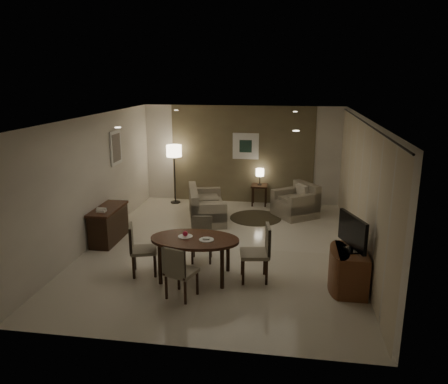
% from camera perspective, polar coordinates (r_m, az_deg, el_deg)
% --- Properties ---
extents(room_shell, '(5.50, 7.00, 2.70)m').
position_cam_1_polar(room_shell, '(9.18, 0.19, 1.53)').
color(room_shell, beige).
rests_on(room_shell, ground).
extents(taupe_accent, '(3.96, 0.03, 2.70)m').
position_cam_1_polar(taupe_accent, '(12.17, 2.38, 4.87)').
color(taupe_accent, brown).
rests_on(taupe_accent, wall_back).
extents(curtain_wall, '(0.08, 6.70, 2.58)m').
position_cam_1_polar(curtain_wall, '(8.80, 17.31, 0.04)').
color(curtain_wall, beige).
rests_on(curtain_wall, wall_right).
extents(curtain_rod, '(0.03, 6.80, 0.03)m').
position_cam_1_polar(curtain_rod, '(8.57, 18.00, 8.60)').
color(curtain_rod, black).
rests_on(curtain_rod, wall_right).
extents(art_back_frame, '(0.72, 0.03, 0.72)m').
position_cam_1_polar(art_back_frame, '(12.09, 2.85, 6.00)').
color(art_back_frame, silver).
rests_on(art_back_frame, wall_back).
extents(art_back_canvas, '(0.34, 0.01, 0.34)m').
position_cam_1_polar(art_back_canvas, '(12.08, 2.84, 5.99)').
color(art_back_canvas, '#1B3226').
rests_on(art_back_canvas, wall_back).
extents(art_left_frame, '(0.03, 0.60, 0.80)m').
position_cam_1_polar(art_left_frame, '(10.57, -13.95, 5.65)').
color(art_left_frame, silver).
rests_on(art_left_frame, wall_left).
extents(art_left_canvas, '(0.01, 0.46, 0.64)m').
position_cam_1_polar(art_left_canvas, '(10.56, -13.87, 5.65)').
color(art_left_canvas, gray).
rests_on(art_left_canvas, wall_left).
extents(downlight_nl, '(0.10, 0.10, 0.01)m').
position_cam_1_polar(downlight_nl, '(7.21, -13.70, 8.18)').
color(downlight_nl, white).
rests_on(downlight_nl, ceiling).
extents(downlight_nr, '(0.10, 0.10, 0.01)m').
position_cam_1_polar(downlight_nr, '(6.67, 9.39, 7.89)').
color(downlight_nr, white).
rests_on(downlight_nr, ceiling).
extents(downlight_fl, '(0.10, 0.10, 0.01)m').
position_cam_1_polar(downlight_fl, '(10.61, -6.27, 10.58)').
color(downlight_fl, white).
rests_on(downlight_fl, ceiling).
extents(downlight_fr, '(0.10, 0.10, 0.01)m').
position_cam_1_polar(downlight_fr, '(10.25, 9.29, 10.32)').
color(downlight_fr, white).
rests_on(downlight_fr, ceiling).
extents(console_desk, '(0.48, 1.20, 0.75)m').
position_cam_1_polar(console_desk, '(9.76, -14.83, -4.12)').
color(console_desk, '#492317').
rests_on(console_desk, floor).
extents(telephone, '(0.20, 0.14, 0.09)m').
position_cam_1_polar(telephone, '(9.37, -15.72, -2.25)').
color(telephone, white).
rests_on(telephone, console_desk).
extents(tv_cabinet, '(0.48, 0.90, 0.70)m').
position_cam_1_polar(tv_cabinet, '(7.67, 16.21, -9.78)').
color(tv_cabinet, brown).
rests_on(tv_cabinet, floor).
extents(flat_tv, '(0.36, 0.85, 0.60)m').
position_cam_1_polar(flat_tv, '(7.42, 16.44, -5.06)').
color(flat_tv, black).
rests_on(flat_tv, tv_cabinet).
extents(dining_table, '(1.57, 0.98, 0.73)m').
position_cam_1_polar(dining_table, '(7.81, -3.80, -8.59)').
color(dining_table, '#492317').
rests_on(dining_table, floor).
extents(chair_near, '(0.56, 0.56, 0.90)m').
position_cam_1_polar(chair_near, '(7.14, -5.56, -10.24)').
color(chair_near, gray).
rests_on(chair_near, floor).
extents(chair_far, '(0.46, 0.46, 0.85)m').
position_cam_1_polar(chair_far, '(8.45, -2.94, -6.30)').
color(chair_far, gray).
rests_on(chair_far, floor).
extents(chair_left, '(0.57, 0.57, 0.93)m').
position_cam_1_polar(chair_left, '(8.02, -10.41, -7.39)').
color(chair_left, gray).
rests_on(chair_left, floor).
extents(chair_right, '(0.55, 0.55, 1.00)m').
position_cam_1_polar(chair_right, '(7.67, 3.99, -7.96)').
color(chair_right, gray).
rests_on(chair_right, floor).
extents(plate_a, '(0.26, 0.26, 0.02)m').
position_cam_1_polar(plate_a, '(7.75, -5.08, -5.81)').
color(plate_a, white).
rests_on(plate_a, dining_table).
extents(plate_b, '(0.26, 0.26, 0.02)m').
position_cam_1_polar(plate_b, '(7.58, -2.30, -6.26)').
color(plate_b, white).
rests_on(plate_b, dining_table).
extents(fruit_apple, '(0.09, 0.09, 0.09)m').
position_cam_1_polar(fruit_apple, '(7.73, -5.08, -5.44)').
color(fruit_apple, red).
rests_on(fruit_apple, plate_a).
extents(napkin, '(0.12, 0.08, 0.03)m').
position_cam_1_polar(napkin, '(7.57, -2.30, -6.09)').
color(napkin, white).
rests_on(napkin, plate_b).
extents(round_rug, '(1.30, 1.30, 0.01)m').
position_cam_1_polar(round_rug, '(11.07, 4.15, -3.37)').
color(round_rug, '#3E3323').
rests_on(round_rug, floor).
extents(sofa, '(1.82, 1.24, 0.78)m').
position_cam_1_polar(sofa, '(10.87, -2.25, -1.56)').
color(sofa, gray).
rests_on(sofa, floor).
extents(armchair, '(1.27, 1.28, 0.83)m').
position_cam_1_polar(armchair, '(11.21, 9.28, -1.09)').
color(armchair, gray).
rests_on(armchair, floor).
extents(side_table, '(0.45, 0.45, 0.57)m').
position_cam_1_polar(side_table, '(12.11, 4.64, -0.39)').
color(side_table, black).
rests_on(side_table, floor).
extents(table_lamp, '(0.22, 0.22, 0.50)m').
position_cam_1_polar(table_lamp, '(12.00, 4.70, 2.11)').
color(table_lamp, '#FFEAC1').
rests_on(table_lamp, side_table).
extents(floor_lamp, '(0.42, 0.42, 1.64)m').
position_cam_1_polar(floor_lamp, '(12.23, -6.46, 2.31)').
color(floor_lamp, '#FFE5B7').
rests_on(floor_lamp, floor).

